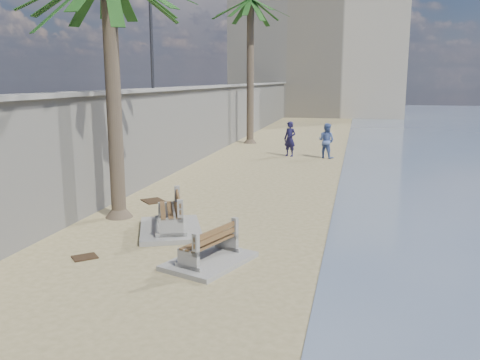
{
  "coord_description": "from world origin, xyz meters",
  "views": [
    {
      "loc": [
        2.66,
        -6.5,
        3.98
      ],
      "look_at": [
        -0.5,
        7.0,
        1.2
      ],
      "focal_mm": 38.0,
      "sensor_mm": 36.0,
      "label": 1
    }
  ],
  "objects_px": {
    "bench_near": "(209,248)",
    "bench_far": "(170,216)",
    "person_b": "(327,139)",
    "palm_back": "(251,2)",
    "person_a": "(290,136)"
  },
  "relations": [
    {
      "from": "person_a",
      "to": "person_b",
      "type": "distance_m",
      "value": 1.9
    },
    {
      "from": "bench_near",
      "to": "bench_far",
      "type": "distance_m",
      "value": 2.62
    },
    {
      "from": "palm_back",
      "to": "person_a",
      "type": "distance_m",
      "value": 9.4
    },
    {
      "from": "person_b",
      "to": "person_a",
      "type": "bearing_deg",
      "value": 20.05
    },
    {
      "from": "person_b",
      "to": "bench_far",
      "type": "bearing_deg",
      "value": 103.22
    },
    {
      "from": "palm_back",
      "to": "person_b",
      "type": "distance_m",
      "value": 10.32
    },
    {
      "from": "bench_far",
      "to": "palm_back",
      "type": "bearing_deg",
      "value": 95.68
    },
    {
      "from": "palm_back",
      "to": "person_b",
      "type": "relative_size",
      "value": 4.82
    },
    {
      "from": "bench_near",
      "to": "bench_far",
      "type": "bearing_deg",
      "value": 129.66
    },
    {
      "from": "bench_near",
      "to": "palm_back",
      "type": "distance_m",
      "value": 22.64
    },
    {
      "from": "bench_near",
      "to": "palm_back",
      "type": "bearing_deg",
      "value": 99.65
    },
    {
      "from": "bench_far",
      "to": "person_a",
      "type": "height_order",
      "value": "person_a"
    },
    {
      "from": "bench_far",
      "to": "palm_back",
      "type": "height_order",
      "value": "palm_back"
    },
    {
      "from": "bench_near",
      "to": "person_a",
      "type": "xyz_separation_m",
      "value": [
        -0.39,
        15.97,
        0.68
      ]
    },
    {
      "from": "bench_near",
      "to": "person_a",
      "type": "height_order",
      "value": "person_a"
    }
  ]
}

